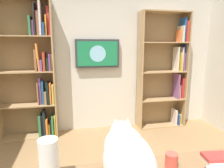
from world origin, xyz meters
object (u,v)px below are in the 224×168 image
object	(u,v)px
paper_towel_roll	(49,161)
bookshelf_right	(33,73)
coffee_mug	(171,161)
desk_book_stack	(216,158)
wall_mounted_tv	(98,54)
bookshelf_left	(167,71)
cat	(127,158)

from	to	relation	value
paper_towel_roll	bookshelf_right	bearing A→B (deg)	-78.58
bookshelf_right	paper_towel_roll	world-z (taller)	bookshelf_right
coffee_mug	desk_book_stack	distance (m)	0.32
coffee_mug	wall_mounted_tv	bearing A→B (deg)	-86.62
bookshelf_right	coffee_mug	size ratio (longest dim) A/B	23.37
desk_book_stack	bookshelf_right	bearing A→B (deg)	-56.80
bookshelf_left	cat	bearing A→B (deg)	59.08
bookshelf_left	desk_book_stack	distance (m)	2.51
bookshelf_right	cat	distance (m)	2.62
bookshelf_left	wall_mounted_tv	world-z (taller)	bookshelf_left
wall_mounted_tv	desk_book_stack	distance (m)	2.55
coffee_mug	paper_towel_roll	bearing A→B (deg)	-1.47
bookshelf_right	coffee_mug	world-z (taller)	bookshelf_right
paper_towel_roll	desk_book_stack	bearing A→B (deg)	178.90
bookshelf_right	wall_mounted_tv	distance (m)	1.12
bookshelf_left	coffee_mug	xyz separation A→B (m)	(1.15, 2.35, -0.25)
wall_mounted_tv	bookshelf_right	bearing A→B (deg)	4.40
bookshelf_left	wall_mounted_tv	size ratio (longest dim) A/B	2.75
cat	paper_towel_roll	xyz separation A→B (m)	(0.42, -0.13, -0.05)
cat	desk_book_stack	size ratio (longest dim) A/B	3.18
paper_towel_roll	wall_mounted_tv	bearing A→B (deg)	-104.00
paper_towel_roll	desk_book_stack	xyz separation A→B (m)	(-1.07, 0.02, -0.11)
desk_book_stack	bookshelf_left	bearing A→B (deg)	-109.35
bookshelf_left	cat	distance (m)	2.88
bookshelf_left	cat	size ratio (longest dim) A/B	3.69
bookshelf_right	wall_mounted_tv	bearing A→B (deg)	-175.60
bookshelf_right	desk_book_stack	size ratio (longest dim) A/B	12.42
bookshelf_right	wall_mounted_tv	xyz separation A→B (m)	(-1.07, -0.08, 0.30)
bookshelf_left	bookshelf_right	bearing A→B (deg)	0.12
desk_book_stack	coffee_mug	bearing A→B (deg)	-0.26
coffee_mug	cat	bearing A→B (deg)	18.96
bookshelf_right	paper_towel_roll	distance (m)	2.38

